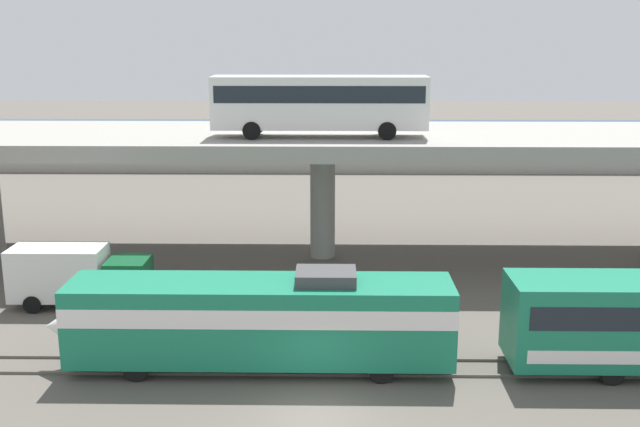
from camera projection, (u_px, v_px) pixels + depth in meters
ground_plane at (315, 416)px, 27.07m from camera, size 260.00×260.00×0.00m
rail_strip_near at (317, 375)px, 30.22m from camera, size 110.00×0.12×0.12m
rail_strip_far at (318, 359)px, 31.69m from camera, size 110.00×0.12×0.12m
train_locomotive at (242, 317)px, 30.51m from camera, size 16.48×3.04×4.18m
highway_overpass at (323, 145)px, 44.92m from camera, size 96.00×11.59×7.63m
transit_bus_on_overpass at (320, 100)px, 42.30m from camera, size 12.00×2.68×3.40m
service_truck_west at (77, 274)px, 37.72m from camera, size 6.80×2.46×3.04m
pier_parking_lot at (327, 155)px, 80.38m from camera, size 74.70×13.86×1.58m
parked_car_0 at (113, 142)px, 78.81m from camera, size 4.36×1.86×1.50m
parked_car_1 at (338, 144)px, 76.82m from camera, size 4.36×2.00×1.50m
parked_car_2 at (150, 137)px, 82.52m from camera, size 4.65×1.85×1.50m
parked_car_3 at (328, 137)px, 82.02m from camera, size 4.09×1.82×1.50m
parked_car_4 at (162, 143)px, 77.48m from camera, size 4.12×1.99×1.50m
parked_car_5 at (402, 143)px, 77.55m from camera, size 4.66×1.90×1.50m
harbor_water at (328, 134)px, 102.94m from camera, size 140.00×36.00×0.01m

